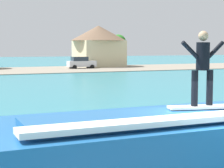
{
  "coord_description": "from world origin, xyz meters",
  "views": [
    {
      "loc": [
        -5.66,
        -6.91,
        3.3
      ],
      "look_at": [
        -0.38,
        5.23,
        2.05
      ],
      "focal_mm": 62.74,
      "sensor_mm": 36.0,
      "label": 1
    }
  ],
  "objects_px": {
    "car_far_shore": "(81,63)",
    "surfer": "(203,64)",
    "tree_short_bushy": "(118,43)",
    "surfboard": "(203,107)",
    "house_gabled_white": "(98,44)",
    "wave_crest": "(180,147)"
  },
  "relations": [
    {
      "from": "surfboard",
      "to": "car_far_shore",
      "type": "bearing_deg",
      "value": 74.3
    },
    {
      "from": "surfboard",
      "to": "house_gabled_white",
      "type": "xyz_separation_m",
      "value": [
        18.64,
        54.11,
        2.03
      ]
    },
    {
      "from": "house_gabled_white",
      "to": "car_far_shore",
      "type": "bearing_deg",
      "value": -134.38
    },
    {
      "from": "surfboard",
      "to": "house_gabled_white",
      "type": "height_order",
      "value": "house_gabled_white"
    },
    {
      "from": "car_far_shore",
      "to": "tree_short_bushy",
      "type": "bearing_deg",
      "value": 29.45
    },
    {
      "from": "car_far_shore",
      "to": "house_gabled_white",
      "type": "distance_m",
      "value": 7.49
    },
    {
      "from": "car_far_shore",
      "to": "surfer",
      "type": "bearing_deg",
      "value": -105.73
    },
    {
      "from": "tree_short_bushy",
      "to": "surfer",
      "type": "bearing_deg",
      "value": -112.44
    },
    {
      "from": "car_far_shore",
      "to": "tree_short_bushy",
      "type": "height_order",
      "value": "tree_short_bushy"
    },
    {
      "from": "surfer",
      "to": "tree_short_bushy",
      "type": "height_order",
      "value": "tree_short_bushy"
    },
    {
      "from": "surfboard",
      "to": "car_far_shore",
      "type": "distance_m",
      "value": 51.11
    },
    {
      "from": "surfboard",
      "to": "tree_short_bushy",
      "type": "height_order",
      "value": "tree_short_bushy"
    },
    {
      "from": "tree_short_bushy",
      "to": "surfboard",
      "type": "bearing_deg",
      "value": -112.41
    },
    {
      "from": "surfboard",
      "to": "surfer",
      "type": "relative_size",
      "value": 0.97
    },
    {
      "from": "surfer",
      "to": "tree_short_bushy",
      "type": "distance_m",
      "value": 58.35
    },
    {
      "from": "surfer",
      "to": "car_far_shore",
      "type": "distance_m",
      "value": 51.12
    },
    {
      "from": "car_far_shore",
      "to": "house_gabled_white",
      "type": "relative_size",
      "value": 0.46
    },
    {
      "from": "surfer",
      "to": "car_far_shore",
      "type": "bearing_deg",
      "value": 74.27
    },
    {
      "from": "surfboard",
      "to": "surfer",
      "type": "xyz_separation_m",
      "value": [
        -0.02,
        0.02,
        1.04
      ]
    },
    {
      "from": "wave_crest",
      "to": "tree_short_bushy",
      "type": "height_order",
      "value": "tree_short_bushy"
    },
    {
      "from": "wave_crest",
      "to": "car_far_shore",
      "type": "height_order",
      "value": "car_far_shore"
    },
    {
      "from": "house_gabled_white",
      "to": "tree_short_bushy",
      "type": "distance_m",
      "value": 3.61
    }
  ]
}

